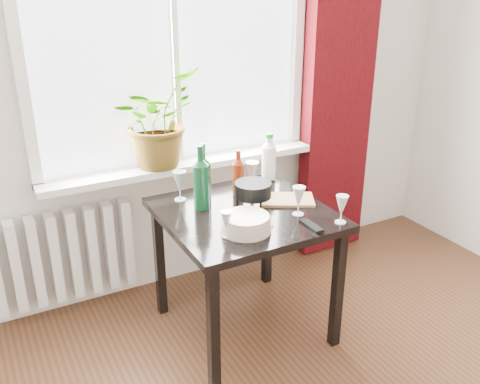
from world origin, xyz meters
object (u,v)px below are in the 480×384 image
wineglass_front_left (226,224)px  tv_remote (311,226)px  radiator (64,256)px  potted_plant (156,119)px  wine_bottle_right (203,173)px  cutting_board (287,200)px  bottle_amber (238,172)px  table (245,227)px  plate_stack (246,224)px  wineglass_far_right (341,209)px  cleaning_bottle (269,157)px  wineglass_front_right (299,201)px  fondue_pot (253,196)px  wine_bottle_left (201,177)px  wineglass_back_left (180,186)px  wineglass_back_center (252,176)px

wineglass_front_left → tv_remote: (0.41, -0.11, -0.06)m
radiator → potted_plant: bearing=-1.0°
radiator → potted_plant: potted_plant is taller
wine_bottle_right → cutting_board: bearing=-26.6°
bottle_amber → table: bearing=-109.6°
plate_stack → tv_remote: plate_stack is taller
table → wineglass_far_right: (0.36, -0.35, 0.17)m
radiator → table: table is taller
potted_plant → cleaning_bottle: 0.70m
radiator → cutting_board: size_ratio=2.78×
potted_plant → wineglass_front_right: (0.47, -0.79, -0.30)m
potted_plant → tv_remote: bearing=-64.9°
wine_bottle_right → plate_stack: bearing=-85.5°
wineglass_far_right → plate_stack: wineglass_far_right is taller
wineglass_far_right → fondue_pot: 0.47m
cutting_board → bottle_amber: bearing=132.4°
radiator → tv_remote: 1.46m
bottle_amber → tv_remote: 0.57m
fondue_pot → cleaning_bottle: bearing=69.6°
wineglass_front_right → tv_remote: size_ratio=1.04×
potted_plant → wineglass_far_right: bearing=-58.2°
bottle_amber → potted_plant: bearing=128.6°
cutting_board → wineglass_front_left: bearing=-155.5°
wineglass_front_left → tv_remote: wineglass_front_left is taller
wine_bottle_left → bottle_amber: wine_bottle_left is taller
wine_bottle_right → wineglass_front_left: size_ratio=2.52×
wineglass_back_left → wineglass_front_left: size_ratio=1.29×
bottle_amber → wineglass_far_right: size_ratio=1.76×
wine_bottle_left → wineglass_back_center: bearing=11.8°
wine_bottle_left → cleaning_bottle: wine_bottle_left is taller
potted_plant → wine_bottle_left: (0.06, -0.48, -0.21)m
wineglass_front_right → wineglass_back_center: (-0.06, 0.39, 0.01)m
wineglass_front_right → bottle_amber: bearing=110.6°
potted_plant → table: bearing=-68.5°
table → cutting_board: 0.29m
wineglass_back_left → fondue_pot: size_ratio=0.78×
bottle_amber → wineglass_back_center: bearing=0.3°
bottle_amber → wineglass_far_right: bottle_amber is taller
wineglass_front_right → wineglass_back_left: bearing=135.3°
cleaning_bottle → wineglass_back_center: size_ratio=1.63×
radiator → wine_bottle_left: (0.67, -0.49, 0.54)m
wineglass_back_left → plate_stack: (0.14, -0.50, -0.05)m
wine_bottle_left → bottle_amber: bearing=15.6°
wineglass_back_left → tv_remote: 0.76m
table → wine_bottle_left: (-0.18, 0.14, 0.27)m
potted_plant → plate_stack: potted_plant is taller
table → cleaning_bottle: (0.34, 0.32, 0.24)m
wineglass_front_left → plate_stack: size_ratio=0.54×
table → wineglass_front_left: size_ratio=6.31×
wine_bottle_left → bottle_amber: (0.26, 0.07, -0.04)m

